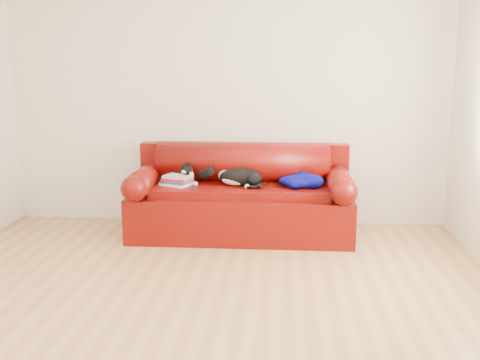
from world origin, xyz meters
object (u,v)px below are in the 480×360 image
object	(u,v)px
sofa_base	(241,211)
book_stack	(177,180)
cat	(240,177)
blanket	(300,180)

from	to	relation	value
sofa_base	book_stack	distance (m)	0.69
book_stack	cat	bearing A→B (deg)	3.00
cat	book_stack	bearing A→B (deg)	-155.45
cat	blanket	bearing A→B (deg)	22.00
sofa_base	cat	xyz separation A→B (m)	(-0.01, -0.04, 0.34)
sofa_base	cat	bearing A→B (deg)	-104.61
book_stack	blanket	xyz separation A→B (m)	(1.17, 0.04, 0.01)
sofa_base	book_stack	size ratio (longest dim) A/B	6.35
sofa_base	blanket	size ratio (longest dim) A/B	4.88
cat	blanket	xyz separation A→B (m)	(0.57, 0.00, -0.02)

